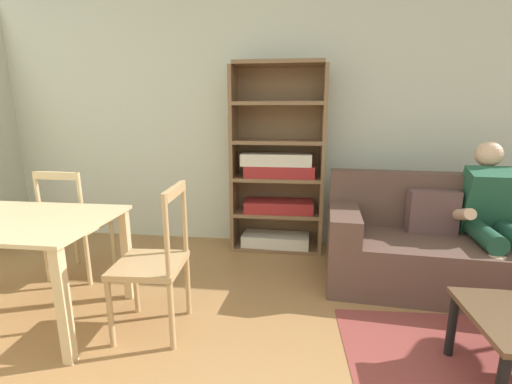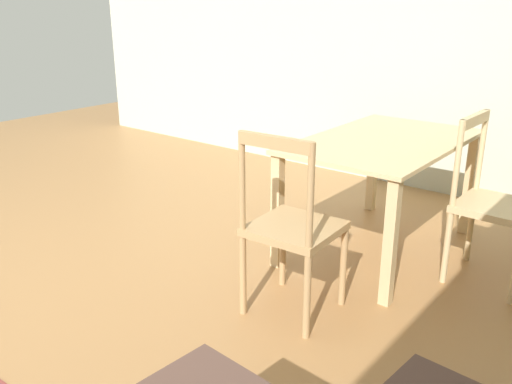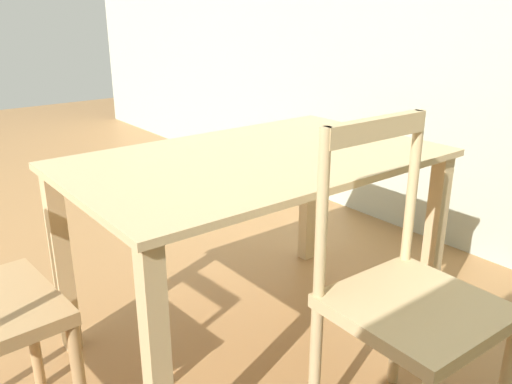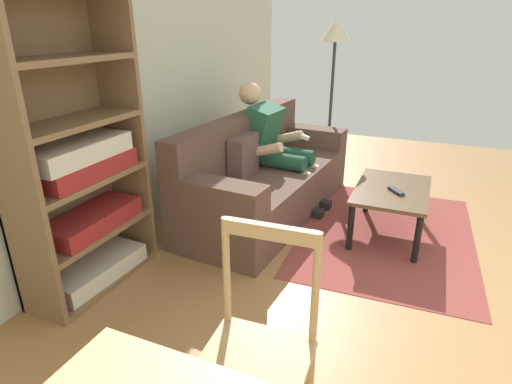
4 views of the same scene
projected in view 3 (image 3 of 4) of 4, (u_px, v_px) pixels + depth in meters
The scene contains 2 objects.
dining_table at pixel (256, 185), 1.93m from camera, with size 1.34×0.83×0.74m.
dining_chair_near_wall at pixel (407, 301), 1.47m from camera, with size 0.43×0.43×0.96m.
Camera 3 is at (-0.97, 2.72, 1.25)m, focal length 36.93 mm.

